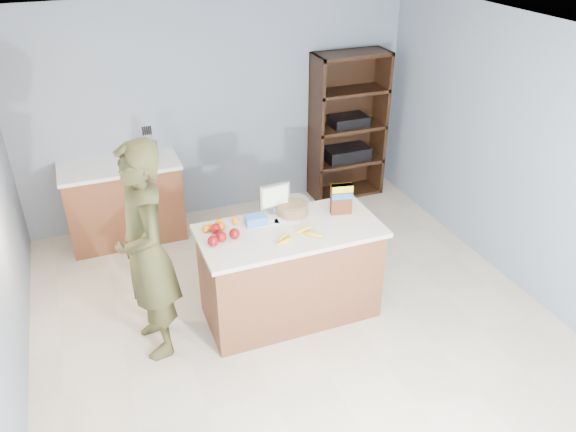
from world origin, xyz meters
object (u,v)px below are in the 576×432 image
object	(u,v)px
counter_peninsula	(290,276)
cereal_box	(341,197)
tv	(274,197)
person	(146,253)
shelving_unit	(346,128)

from	to	relation	value
counter_peninsula	cereal_box	size ratio (longest dim) A/B	5.58
tv	counter_peninsula	bearing A→B (deg)	-85.25
person	cereal_box	xyz separation A→B (m)	(1.72, 0.06, 0.13)
tv	cereal_box	xyz separation A→B (m)	(0.55, -0.22, 0.00)
cereal_box	person	bearing A→B (deg)	-177.87
tv	shelving_unit	bearing A→B (deg)	47.81
counter_peninsula	shelving_unit	xyz separation A→B (m)	(1.55, 2.05, 0.45)
counter_peninsula	tv	xyz separation A→B (m)	(-0.03, 0.31, 0.64)
person	tv	world-z (taller)	person
shelving_unit	person	size ratio (longest dim) A/B	0.97
shelving_unit	tv	distance (m)	2.35
counter_peninsula	person	world-z (taller)	person
person	tv	distance (m)	1.21
counter_peninsula	person	size ratio (longest dim) A/B	0.84
person	cereal_box	world-z (taller)	person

